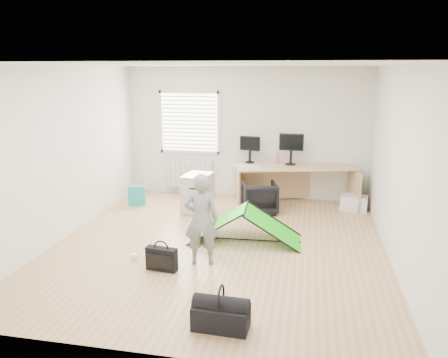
% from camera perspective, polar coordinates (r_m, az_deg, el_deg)
% --- Properties ---
extents(ground, '(5.50, 5.50, 0.00)m').
position_cam_1_polar(ground, '(6.83, -0.66, -8.56)').
color(ground, tan).
rests_on(ground, ground).
extents(back_wall, '(5.00, 0.02, 2.70)m').
position_cam_1_polar(back_wall, '(9.10, 2.88, 6.00)').
color(back_wall, silver).
rests_on(back_wall, ground).
extents(window, '(1.20, 0.06, 1.20)m').
position_cam_1_polar(window, '(9.29, -4.55, 7.38)').
color(window, silver).
rests_on(window, back_wall).
extents(radiator, '(1.00, 0.12, 0.60)m').
position_cam_1_polar(radiator, '(9.44, -4.48, 0.70)').
color(radiator, silver).
rests_on(radiator, back_wall).
extents(desk, '(2.42, 1.29, 0.79)m').
position_cam_1_polar(desk, '(8.79, 9.18, -0.82)').
color(desk, tan).
rests_on(desk, ground).
extents(filing_cabinet, '(0.54, 0.67, 0.73)m').
position_cam_1_polar(filing_cabinet, '(8.27, -3.50, -1.85)').
color(filing_cabinet, '#ABAEB0').
rests_on(filing_cabinet, ground).
extents(monitor_left, '(0.43, 0.16, 0.40)m').
position_cam_1_polar(monitor_left, '(8.87, 3.41, 3.41)').
color(monitor_left, black).
rests_on(monitor_left, desk).
extents(monitor_right, '(0.48, 0.13, 0.46)m').
position_cam_1_polar(monitor_right, '(8.76, 8.75, 3.32)').
color(monitor_right, black).
rests_on(monitor_right, desk).
extents(keyboard, '(0.50, 0.18, 0.02)m').
position_cam_1_polar(keyboard, '(8.50, 3.32, 1.63)').
color(keyboard, beige).
rests_on(keyboard, desk).
extents(thermos, '(0.07, 0.07, 0.24)m').
position_cam_1_polar(thermos, '(8.89, 6.95, 2.83)').
color(thermos, '#C06C80').
rests_on(thermos, desk).
extents(office_chair, '(0.77, 0.78, 0.58)m').
position_cam_1_polar(office_chair, '(8.25, 4.66, -2.44)').
color(office_chair, black).
rests_on(office_chair, ground).
extents(person, '(0.52, 0.39, 1.29)m').
position_cam_1_polar(person, '(5.99, -2.98, -5.28)').
color(person, gray).
rests_on(person, ground).
extents(kite, '(1.77, 0.86, 0.54)m').
position_cam_1_polar(kite, '(6.90, 2.83, -5.94)').
color(kite, '#1AC112').
rests_on(kite, ground).
extents(storage_crate, '(0.55, 0.43, 0.28)m').
position_cam_1_polar(storage_crate, '(8.78, 16.62, -2.98)').
color(storage_crate, silver).
rests_on(storage_crate, ground).
extents(tote_bag, '(0.36, 0.22, 0.39)m').
position_cam_1_polar(tote_bag, '(8.86, -11.32, -2.13)').
color(tote_bag, teal).
rests_on(tote_bag, ground).
extents(laptop_bag, '(0.44, 0.18, 0.32)m').
position_cam_1_polar(laptop_bag, '(6.02, -8.14, -10.30)').
color(laptop_bag, black).
rests_on(laptop_bag, ground).
extents(white_box, '(0.11, 0.11, 0.09)m').
position_cam_1_polar(white_box, '(6.43, -11.57, -9.92)').
color(white_box, silver).
rests_on(white_box, ground).
extents(duffel_bag, '(0.60, 0.32, 0.26)m').
position_cam_1_polar(duffel_bag, '(4.77, -0.39, -17.57)').
color(duffel_bag, black).
rests_on(duffel_bag, ground).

